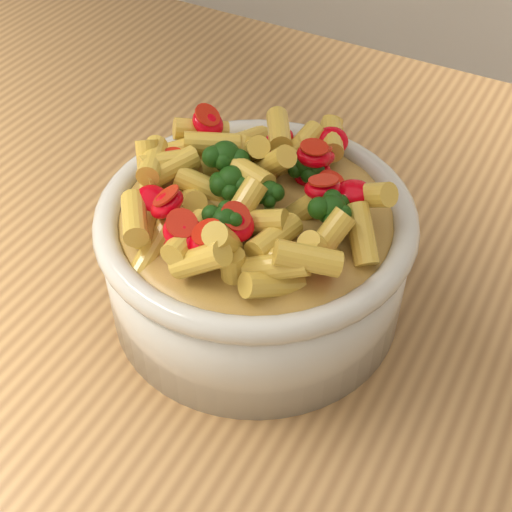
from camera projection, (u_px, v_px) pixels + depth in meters
The scene contains 3 objects.
table at pixel (228, 352), 0.64m from camera, with size 1.20×0.80×0.90m.
serving_bowl at pixel (256, 255), 0.52m from camera, with size 0.22×0.22×0.10m.
pasta_salad at pixel (256, 191), 0.47m from camera, with size 0.18×0.18×0.04m.
Camera 1 is at (0.21, -0.34, 1.31)m, focal length 50.00 mm.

